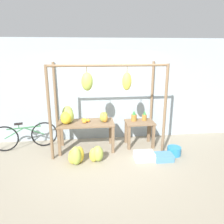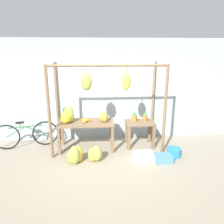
% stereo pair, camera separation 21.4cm
% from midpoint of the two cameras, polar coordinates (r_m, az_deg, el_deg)
% --- Properties ---
extents(ground_plane, '(20.00, 20.00, 0.00)m').
position_cam_midpoint_polar(ground_plane, '(5.25, 0.37, -12.43)').
color(ground_plane, gray).
extents(shop_wall_back, '(8.00, 0.08, 2.80)m').
position_cam_midpoint_polar(shop_wall_back, '(6.12, -0.67, 5.63)').
color(shop_wall_back, '#99A8B2').
rests_on(shop_wall_back, ground_plane).
extents(stall_awning, '(2.75, 1.24, 2.20)m').
position_cam_midpoint_polar(stall_awning, '(5.18, -0.59, 5.16)').
color(stall_awning, brown).
rests_on(stall_awning, ground_plane).
extents(display_table_main, '(1.41, 0.69, 0.73)m').
position_cam_midpoint_polar(display_table_main, '(5.60, -5.70, -3.74)').
color(display_table_main, brown).
rests_on(display_table_main, ground_plane).
extents(display_table_side, '(0.74, 0.54, 0.67)m').
position_cam_midpoint_polar(display_table_side, '(5.84, 8.34, -4.13)').
color(display_table_side, brown).
rests_on(display_table_side, ground_plane).
extents(banana_pile_on_table, '(0.40, 0.51, 0.42)m').
position_cam_midpoint_polar(banana_pile_on_table, '(5.56, -10.42, -0.87)').
color(banana_pile_on_table, '#9EB247').
rests_on(banana_pile_on_table, display_table_main).
extents(orange_pile, '(0.21, 0.24, 0.09)m').
position_cam_midpoint_polar(orange_pile, '(5.56, -5.93, -2.21)').
color(orange_pile, orange).
rests_on(orange_pile, display_table_main).
extents(pineapple_cluster, '(0.42, 0.15, 0.28)m').
position_cam_midpoint_polar(pineapple_cluster, '(5.83, 8.04, -1.23)').
color(pineapple_cluster, '#A3702D').
rests_on(pineapple_cluster, display_table_side).
extents(banana_pile_ground_left, '(0.43, 0.46, 0.44)m').
position_cam_midpoint_polar(banana_pile_ground_left, '(5.13, -8.52, -11.08)').
color(banana_pile_ground_left, gold).
rests_on(banana_pile_ground_left, ground_plane).
extents(banana_pile_ground_right, '(0.39, 0.36, 0.37)m').
position_cam_midpoint_polar(banana_pile_ground_right, '(5.14, -3.18, -10.87)').
color(banana_pile_ground_right, '#9EB247').
rests_on(banana_pile_ground_right, ground_plane).
extents(fruit_crate_white, '(0.47, 0.34, 0.18)m').
position_cam_midpoint_polar(fruit_crate_white, '(5.27, 9.30, -11.42)').
color(fruit_crate_white, silver).
rests_on(fruit_crate_white, ground_plane).
extents(blue_bucket, '(0.33, 0.33, 0.21)m').
position_cam_midpoint_polar(blue_bucket, '(5.62, 16.95, -10.00)').
color(blue_bucket, teal).
rests_on(blue_bucket, ground_plane).
extents(parked_bicycle, '(1.60, 0.39, 0.72)m').
position_cam_midpoint_polar(parked_bicycle, '(6.14, -20.58, -5.55)').
color(parked_bicycle, black).
rests_on(parked_bicycle, ground_plane).
extents(papaya_pile, '(0.26, 0.28, 0.26)m').
position_cam_midpoint_polar(papaya_pile, '(5.53, -0.97, -1.33)').
color(papaya_pile, '#93A33D').
rests_on(papaya_pile, display_table_main).
extents(fruit_crate_purple, '(0.42, 0.30, 0.16)m').
position_cam_midpoint_polar(fruit_crate_purple, '(5.32, 14.28, -11.57)').
color(fruit_crate_purple, '#4C84B2').
rests_on(fruit_crate_purple, ground_plane).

